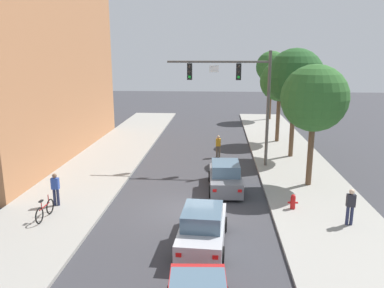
{
  "coord_description": "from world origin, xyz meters",
  "views": [
    {
      "loc": [
        1.42,
        -17.2,
        7.46
      ],
      "look_at": [
        -0.21,
        5.7,
        2.0
      ],
      "focal_mm": 35.67,
      "sensor_mm": 36.0,
      "label": 1
    }
  ],
  "objects_px": {
    "fire_hydrant": "(293,202)",
    "street_tree_farthest": "(272,67)",
    "car_following_silver": "(203,228)",
    "pedestrian_crossing_road": "(218,145)",
    "traffic_signal_mast": "(240,87)",
    "bicycle_leaning": "(45,210)",
    "pedestrian_sidewalk_right_walker": "(351,205)",
    "street_tree_second": "(295,77)",
    "street_tree_nearest": "(314,98)",
    "pedestrian_sidewalk_left_walker": "(55,188)",
    "car_lead_grey": "(225,177)",
    "street_tree_third": "(280,82)"
  },
  "relations": [
    {
      "from": "fire_hydrant",
      "to": "street_tree_farthest",
      "type": "xyz_separation_m",
      "value": [
        2.12,
        26.08,
        5.49
      ]
    },
    {
      "from": "car_following_silver",
      "to": "pedestrian_crossing_road",
      "type": "bearing_deg",
      "value": 87.6
    },
    {
      "from": "traffic_signal_mast",
      "to": "bicycle_leaning",
      "type": "height_order",
      "value": "traffic_signal_mast"
    },
    {
      "from": "pedestrian_sidewalk_right_walker",
      "to": "street_tree_second",
      "type": "relative_size",
      "value": 0.21
    },
    {
      "from": "traffic_signal_mast",
      "to": "pedestrian_sidewalk_right_walker",
      "type": "height_order",
      "value": "traffic_signal_mast"
    },
    {
      "from": "pedestrian_crossing_road",
      "to": "fire_hydrant",
      "type": "relative_size",
      "value": 2.28
    },
    {
      "from": "car_following_silver",
      "to": "street_tree_nearest",
      "type": "xyz_separation_m",
      "value": [
        5.74,
        7.27,
        4.35
      ]
    },
    {
      "from": "pedestrian_sidewalk_left_walker",
      "to": "pedestrian_sidewalk_right_walker",
      "type": "height_order",
      "value": "same"
    },
    {
      "from": "pedestrian_crossing_road",
      "to": "bicycle_leaning",
      "type": "height_order",
      "value": "pedestrian_crossing_road"
    },
    {
      "from": "car_lead_grey",
      "to": "street_tree_farthest",
      "type": "xyz_separation_m",
      "value": [
        5.35,
        23.21,
        5.27
      ]
    },
    {
      "from": "car_lead_grey",
      "to": "pedestrian_sidewalk_left_walker",
      "type": "xyz_separation_m",
      "value": [
        -8.33,
        -3.28,
        0.34
      ]
    },
    {
      "from": "bicycle_leaning",
      "to": "traffic_signal_mast",
      "type": "bearing_deg",
      "value": 45.63
    },
    {
      "from": "pedestrian_sidewalk_right_walker",
      "to": "fire_hydrant",
      "type": "xyz_separation_m",
      "value": [
        -2.12,
        1.64,
        -0.56
      ]
    },
    {
      "from": "pedestrian_sidewalk_right_walker",
      "to": "street_tree_nearest",
      "type": "xyz_separation_m",
      "value": [
        -0.59,
        5.27,
        4.01
      ]
    },
    {
      "from": "pedestrian_crossing_road",
      "to": "street_tree_farthest",
      "type": "height_order",
      "value": "street_tree_farthest"
    },
    {
      "from": "car_lead_grey",
      "to": "fire_hydrant",
      "type": "height_order",
      "value": "car_lead_grey"
    },
    {
      "from": "street_tree_third",
      "to": "car_lead_grey",
      "type": "bearing_deg",
      "value": -111.1
    },
    {
      "from": "street_tree_second",
      "to": "street_tree_third",
      "type": "height_order",
      "value": "street_tree_second"
    },
    {
      "from": "street_tree_nearest",
      "to": "bicycle_leaning",
      "type": "bearing_deg",
      "value": -156.73
    },
    {
      "from": "bicycle_leaning",
      "to": "street_tree_farthest",
      "type": "relative_size",
      "value": 0.23
    },
    {
      "from": "traffic_signal_mast",
      "to": "street_tree_second",
      "type": "bearing_deg",
      "value": 32.2
    },
    {
      "from": "street_tree_nearest",
      "to": "street_tree_third",
      "type": "bearing_deg",
      "value": 90.91
    },
    {
      "from": "pedestrian_sidewalk_right_walker",
      "to": "fire_hydrant",
      "type": "relative_size",
      "value": 2.28
    },
    {
      "from": "street_tree_second",
      "to": "fire_hydrant",
      "type": "bearing_deg",
      "value": -99.47
    },
    {
      "from": "pedestrian_sidewalk_left_walker",
      "to": "bicycle_leaning",
      "type": "relative_size",
      "value": 0.93
    },
    {
      "from": "traffic_signal_mast",
      "to": "car_lead_grey",
      "type": "height_order",
      "value": "traffic_signal_mast"
    },
    {
      "from": "street_tree_second",
      "to": "bicycle_leaning",
      "type": "bearing_deg",
      "value": -137.92
    },
    {
      "from": "fire_hydrant",
      "to": "car_following_silver",
      "type": "bearing_deg",
      "value": -139.11
    },
    {
      "from": "bicycle_leaning",
      "to": "street_tree_farthest",
      "type": "bearing_deg",
      "value": 64.18
    },
    {
      "from": "pedestrian_sidewalk_left_walker",
      "to": "pedestrian_crossing_road",
      "type": "bearing_deg",
      "value": 51.89
    },
    {
      "from": "street_tree_second",
      "to": "street_tree_farthest",
      "type": "xyz_separation_m",
      "value": [
        0.48,
        16.22,
        0.15
      ]
    },
    {
      "from": "car_lead_grey",
      "to": "bicycle_leaning",
      "type": "height_order",
      "value": "car_lead_grey"
    },
    {
      "from": "traffic_signal_mast",
      "to": "street_tree_third",
      "type": "xyz_separation_m",
      "value": [
        3.69,
        7.4,
        -0.15
      ]
    },
    {
      "from": "traffic_signal_mast",
      "to": "street_tree_nearest",
      "type": "distance_m",
      "value": 5.38
    },
    {
      "from": "traffic_signal_mast",
      "to": "street_tree_nearest",
      "type": "bearing_deg",
      "value": -43.93
    },
    {
      "from": "street_tree_third",
      "to": "street_tree_second",
      "type": "bearing_deg",
      "value": -86.7
    },
    {
      "from": "traffic_signal_mast",
      "to": "street_tree_second",
      "type": "height_order",
      "value": "street_tree_second"
    },
    {
      "from": "car_lead_grey",
      "to": "fire_hydrant",
      "type": "distance_m",
      "value": 4.32
    },
    {
      "from": "traffic_signal_mast",
      "to": "car_following_silver",
      "type": "relative_size",
      "value": 1.74
    },
    {
      "from": "pedestrian_sidewalk_left_walker",
      "to": "pedestrian_sidewalk_right_walker",
      "type": "bearing_deg",
      "value": -5.12
    },
    {
      "from": "car_lead_grey",
      "to": "pedestrian_sidewalk_right_walker",
      "type": "bearing_deg",
      "value": -40.12
    },
    {
      "from": "car_following_silver",
      "to": "fire_hydrant",
      "type": "height_order",
      "value": "car_following_silver"
    },
    {
      "from": "pedestrian_crossing_road",
      "to": "street_tree_second",
      "type": "xyz_separation_m",
      "value": [
        5.29,
        0.18,
        4.93
      ]
    },
    {
      "from": "car_following_silver",
      "to": "traffic_signal_mast",
      "type": "bearing_deg",
      "value": 80.34
    },
    {
      "from": "pedestrian_sidewalk_left_walker",
      "to": "street_tree_second",
      "type": "distance_m",
      "value": 17.4
    },
    {
      "from": "traffic_signal_mast",
      "to": "pedestrian_sidewalk_left_walker",
      "type": "bearing_deg",
      "value": -139.9
    },
    {
      "from": "car_lead_grey",
      "to": "pedestrian_crossing_road",
      "type": "bearing_deg",
      "value": 93.52
    },
    {
      "from": "pedestrian_sidewalk_left_walker",
      "to": "street_tree_third",
      "type": "distance_m",
      "value": 20.35
    },
    {
      "from": "car_lead_grey",
      "to": "pedestrian_sidewalk_left_walker",
      "type": "relative_size",
      "value": 2.62
    },
    {
      "from": "car_following_silver",
      "to": "pedestrian_crossing_road",
      "type": "distance_m",
      "value": 13.33
    }
  ]
}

